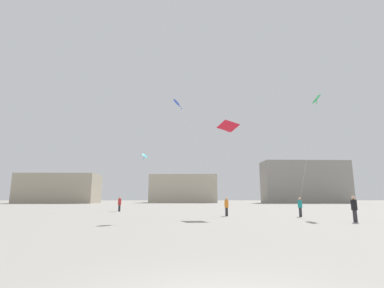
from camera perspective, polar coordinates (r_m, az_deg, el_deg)
name	(u,v)px	position (r m, az deg, el deg)	size (l,w,h in m)	color
person_in_teal	(300,206)	(27.32, 20.90, -11.59)	(0.36, 0.36, 1.67)	#2D2D33
person_in_red	(120,203)	(35.82, -14.36, -11.48)	(0.38, 0.38, 1.75)	#2D2D33
person_in_black	(354,208)	(22.89, 29.82, -11.06)	(0.39, 0.39, 1.78)	#2D2D33
person_in_orange	(226,206)	(26.55, 6.95, -12.25)	(0.36, 0.36, 1.66)	#2D2D33
kite_cyan_delta	(144,156)	(39.63, -9.54, -2.49)	(2.73, 4.60, 6.33)	#1EB2C6
kite_emerald_delta	(316,100)	(31.44, 23.62, 8.04)	(3.61, 2.44, 10.50)	green
kite_cobalt_diamond	(178,104)	(25.60, -2.85, 8.04)	(4.89, 2.50, 9.09)	blue
kite_crimson_delta	(228,127)	(26.84, 7.29, 3.48)	(1.96, 1.70, 7.33)	red
building_left_hall	(59,189)	(90.88, -25.17, -8.11)	(21.63, 10.01, 8.24)	#A39984
building_centre_hall	(184,189)	(92.95, -1.55, -9.02)	(21.56, 15.59, 8.59)	#B2A893
building_right_hall	(305,182)	(91.62, 21.75, -7.11)	(24.96, 8.32, 12.26)	gray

